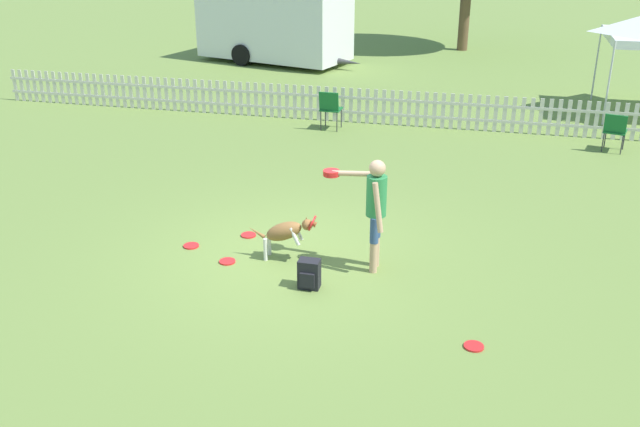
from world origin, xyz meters
TOP-DOWN VIEW (x-y plane):
  - ground_plane at (0.00, 0.00)m, footprint 240.00×240.00m
  - handler_person at (1.17, -0.12)m, footprint 0.96×0.64m
  - leaping_dog at (-0.07, -0.14)m, footprint 1.03×0.28m
  - frisbee_near_handler at (2.68, -1.81)m, footprint 0.24×0.24m
  - frisbee_near_dog at (-0.88, -0.43)m, footprint 0.24×0.24m
  - frisbee_midfield at (-0.87, 0.50)m, footprint 0.24×0.24m
  - frisbee_far_scatter at (-1.59, -0.07)m, footprint 0.24×0.24m
  - backpack_on_grass at (0.46, -0.88)m, footprint 0.29×0.24m
  - picket_fence at (-0.00, 7.22)m, footprint 19.54×0.04m
  - folding_chair_blue_left at (5.19, 6.29)m, footprint 0.54×0.55m
  - folding_chair_center at (-0.93, 6.48)m, footprint 0.48×0.50m
  - equipment_trailer at (-4.52, 13.91)m, footprint 5.75×3.37m

SIDE VIEW (x-z plane):
  - ground_plane at x=0.00m, z-range 0.00..0.00m
  - frisbee_near_handler at x=2.68m, z-range 0.00..0.02m
  - frisbee_near_dog at x=-0.88m, z-range 0.00..0.02m
  - frisbee_midfield at x=-0.87m, z-range 0.00..0.02m
  - frisbee_far_scatter at x=-1.59m, z-range 0.00..0.02m
  - backpack_on_grass at x=0.46m, z-range 0.00..0.40m
  - picket_fence at x=0.00m, z-range 0.00..0.84m
  - leaping_dog at x=-0.07m, z-range 0.08..0.81m
  - folding_chair_blue_left at x=5.19m, z-range 0.08..0.91m
  - folding_chair_center at x=-0.93m, z-range 0.09..1.01m
  - handler_person at x=1.17m, z-range 0.21..1.82m
  - equipment_trailer at x=-4.52m, z-range 0.07..2.32m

